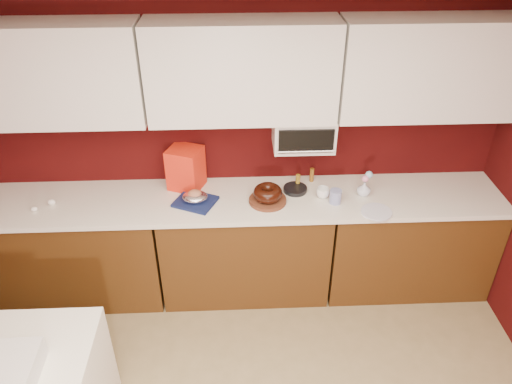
{
  "coord_description": "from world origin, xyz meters",
  "views": [
    {
      "loc": [
        -0.05,
        -1.23,
        3.03
      ],
      "look_at": [
        0.08,
        1.84,
        1.02
      ],
      "focal_mm": 35.0,
      "sensor_mm": 36.0,
      "label": 1
    }
  ],
  "objects_px": {
    "foil_ham_nest": "(195,197)",
    "pandoro_box": "(186,168)",
    "coffee_mug": "(323,192)",
    "blue_jar": "(335,197)",
    "flower_vase": "(364,188)",
    "newspaper_stack": "(2,369)",
    "toaster_oven": "(303,131)",
    "bundt_cake": "(268,193)"
  },
  "relations": [
    {
      "from": "blue_jar",
      "to": "newspaper_stack",
      "type": "relative_size",
      "value": 0.29
    },
    {
      "from": "pandoro_box",
      "to": "coffee_mug",
      "type": "xyz_separation_m",
      "value": [
        1.05,
        -0.2,
        -0.12
      ]
    },
    {
      "from": "blue_jar",
      "to": "newspaper_stack",
      "type": "bearing_deg",
      "value": -146.17
    },
    {
      "from": "bundt_cake",
      "to": "newspaper_stack",
      "type": "distance_m",
      "value": 2.03
    },
    {
      "from": "foil_ham_nest",
      "to": "bundt_cake",
      "type": "bearing_deg",
      "value": -1.16
    },
    {
      "from": "coffee_mug",
      "to": "newspaper_stack",
      "type": "height_order",
      "value": "coffee_mug"
    },
    {
      "from": "flower_vase",
      "to": "bundt_cake",
      "type": "bearing_deg",
      "value": -175.29
    },
    {
      "from": "toaster_oven",
      "to": "pandoro_box",
      "type": "distance_m",
      "value": 0.95
    },
    {
      "from": "toaster_oven",
      "to": "pandoro_box",
      "type": "xyz_separation_m",
      "value": [
        -0.9,
        0.03,
        -0.31
      ]
    },
    {
      "from": "coffee_mug",
      "to": "newspaper_stack",
      "type": "xyz_separation_m",
      "value": [
        -1.91,
        -1.41,
        -0.13
      ]
    },
    {
      "from": "pandoro_box",
      "to": "foil_ham_nest",
      "type": "bearing_deg",
      "value": -50.77
    },
    {
      "from": "bundt_cake",
      "to": "pandoro_box",
      "type": "distance_m",
      "value": 0.68
    },
    {
      "from": "coffee_mug",
      "to": "newspaper_stack",
      "type": "bearing_deg",
      "value": -143.54
    },
    {
      "from": "toaster_oven",
      "to": "bundt_cake",
      "type": "distance_m",
      "value": 0.53
    },
    {
      "from": "coffee_mug",
      "to": "pandoro_box",
      "type": "bearing_deg",
      "value": 168.99
    },
    {
      "from": "pandoro_box",
      "to": "flower_vase",
      "type": "bearing_deg",
      "value": 13.49
    },
    {
      "from": "flower_vase",
      "to": "newspaper_stack",
      "type": "height_order",
      "value": "flower_vase"
    },
    {
      "from": "coffee_mug",
      "to": "blue_jar",
      "type": "xyz_separation_m",
      "value": [
        0.08,
        -0.08,
        0.0
      ]
    },
    {
      "from": "toaster_oven",
      "to": "newspaper_stack",
      "type": "xyz_separation_m",
      "value": [
        -1.76,
        -1.59,
        -0.56
      ]
    },
    {
      "from": "coffee_mug",
      "to": "flower_vase",
      "type": "xyz_separation_m",
      "value": [
        0.32,
        0.02,
        0.01
      ]
    },
    {
      "from": "foil_ham_nest",
      "to": "pandoro_box",
      "type": "relative_size",
      "value": 0.57
    },
    {
      "from": "coffee_mug",
      "to": "flower_vase",
      "type": "relative_size",
      "value": 0.78
    },
    {
      "from": "coffee_mug",
      "to": "newspaper_stack",
      "type": "relative_size",
      "value": 0.27
    },
    {
      "from": "blue_jar",
      "to": "coffee_mug",
      "type": "bearing_deg",
      "value": 137.09
    },
    {
      "from": "bundt_cake",
      "to": "foil_ham_nest",
      "type": "relative_size",
      "value": 1.16
    },
    {
      "from": "foil_ham_nest",
      "to": "pandoro_box",
      "type": "bearing_deg",
      "value": 107.93
    },
    {
      "from": "foil_ham_nest",
      "to": "toaster_oven",
      "type": "bearing_deg",
      "value": 14.35
    },
    {
      "from": "bundt_cake",
      "to": "flower_vase",
      "type": "xyz_separation_m",
      "value": [
        0.74,
        0.06,
        -0.02
      ]
    },
    {
      "from": "flower_vase",
      "to": "newspaper_stack",
      "type": "bearing_deg",
      "value": -147.36
    },
    {
      "from": "foil_ham_nest",
      "to": "pandoro_box",
      "type": "distance_m",
      "value": 0.27
    },
    {
      "from": "bundt_cake",
      "to": "coffee_mug",
      "type": "distance_m",
      "value": 0.43
    },
    {
      "from": "pandoro_box",
      "to": "coffee_mug",
      "type": "relative_size",
      "value": 3.4
    },
    {
      "from": "flower_vase",
      "to": "blue_jar",
      "type": "bearing_deg",
      "value": -158.6
    },
    {
      "from": "pandoro_box",
      "to": "newspaper_stack",
      "type": "xyz_separation_m",
      "value": [
        -0.86,
        -1.62,
        -0.25
      ]
    },
    {
      "from": "foil_ham_nest",
      "to": "coffee_mug",
      "type": "bearing_deg",
      "value": 2.0
    },
    {
      "from": "foil_ham_nest",
      "to": "blue_jar",
      "type": "relative_size",
      "value": 1.76
    },
    {
      "from": "newspaper_stack",
      "to": "toaster_oven",
      "type": "bearing_deg",
      "value": 42.04
    },
    {
      "from": "bundt_cake",
      "to": "flower_vase",
      "type": "distance_m",
      "value": 0.75
    },
    {
      "from": "foil_ham_nest",
      "to": "blue_jar",
      "type": "xyz_separation_m",
      "value": [
        1.05,
        -0.04,
        -0.0
      ]
    },
    {
      "from": "pandoro_box",
      "to": "newspaper_stack",
      "type": "height_order",
      "value": "pandoro_box"
    },
    {
      "from": "coffee_mug",
      "to": "flower_vase",
      "type": "distance_m",
      "value": 0.32
    },
    {
      "from": "foil_ham_nest",
      "to": "newspaper_stack",
      "type": "distance_m",
      "value": 1.68
    }
  ]
}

